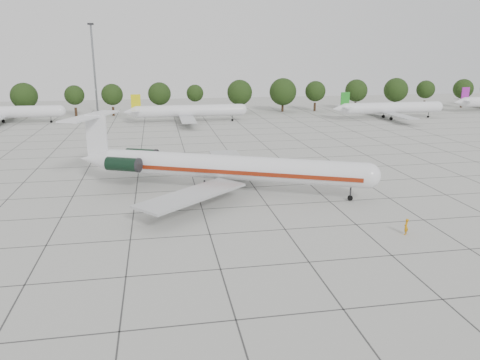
{
  "coord_description": "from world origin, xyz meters",
  "views": [
    {
      "loc": [
        -12.83,
        -52.6,
        18.42
      ],
      "look_at": [
        -3.48,
        -0.38,
        3.5
      ],
      "focal_mm": 35.0,
      "sensor_mm": 36.0,
      "label": 1
    }
  ],
  "objects_px": {
    "bg_airliner_d": "(391,108)",
    "floodlight_mast": "(94,64)",
    "main_airliner": "(214,166)",
    "bg_airliner_b": "(3,113)",
    "bg_airliner_c": "(189,111)",
    "ground_crew": "(406,227)"
  },
  "relations": [
    {
      "from": "floodlight_mast",
      "to": "bg_airliner_b",
      "type": "bearing_deg",
      "value": -139.86
    },
    {
      "from": "bg_airliner_b",
      "to": "floodlight_mast",
      "type": "relative_size",
      "value": 1.11
    },
    {
      "from": "floodlight_mast",
      "to": "main_airliner",
      "type": "bearing_deg",
      "value": -73.94
    },
    {
      "from": "bg_airliner_d",
      "to": "floodlight_mast",
      "type": "distance_m",
      "value": 84.91
    },
    {
      "from": "main_airliner",
      "to": "bg_airliner_c",
      "type": "height_order",
      "value": "main_airliner"
    },
    {
      "from": "bg_airliner_b",
      "to": "bg_airliner_c",
      "type": "relative_size",
      "value": 1.0
    },
    {
      "from": "bg_airliner_b",
      "to": "bg_airliner_d",
      "type": "xyz_separation_m",
      "value": [
        100.89,
        -8.82,
        0.0
      ]
    },
    {
      "from": "main_airliner",
      "to": "bg_airliner_b",
      "type": "relative_size",
      "value": 1.4
    },
    {
      "from": "main_airliner",
      "to": "bg_airliner_d",
      "type": "xyz_separation_m",
      "value": [
        55.42,
        58.26,
        -0.5
      ]
    },
    {
      "from": "bg_airliner_d",
      "to": "floodlight_mast",
      "type": "height_order",
      "value": "floodlight_mast"
    },
    {
      "from": "bg_airliner_b",
      "to": "bg_airliner_c",
      "type": "height_order",
      "value": "same"
    },
    {
      "from": "main_airliner",
      "to": "floodlight_mast",
      "type": "height_order",
      "value": "floodlight_mast"
    },
    {
      "from": "bg_airliner_c",
      "to": "floodlight_mast",
      "type": "relative_size",
      "value": 1.11
    },
    {
      "from": "bg_airliner_b",
      "to": "floodlight_mast",
      "type": "xyz_separation_m",
      "value": [
        21.05,
        17.75,
        11.37
      ]
    },
    {
      "from": "bg_airliner_d",
      "to": "ground_crew",
      "type": "bearing_deg",
      "value": -116.29
    },
    {
      "from": "ground_crew",
      "to": "bg_airliner_c",
      "type": "bearing_deg",
      "value": -122.22
    },
    {
      "from": "bg_airliner_c",
      "to": "bg_airliner_d",
      "type": "height_order",
      "value": "same"
    },
    {
      "from": "bg_airliner_d",
      "to": "bg_airliner_c",
      "type": "bearing_deg",
      "value": 176.45
    },
    {
      "from": "bg_airliner_c",
      "to": "bg_airliner_d",
      "type": "bearing_deg",
      "value": -3.55
    },
    {
      "from": "bg_airliner_c",
      "to": "bg_airliner_b",
      "type": "bearing_deg",
      "value": 173.32
    },
    {
      "from": "ground_crew",
      "to": "bg_airliner_d",
      "type": "height_order",
      "value": "bg_airliner_d"
    },
    {
      "from": "bg_airliner_b",
      "to": "floodlight_mast",
      "type": "bearing_deg",
      "value": 40.14
    }
  ]
}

